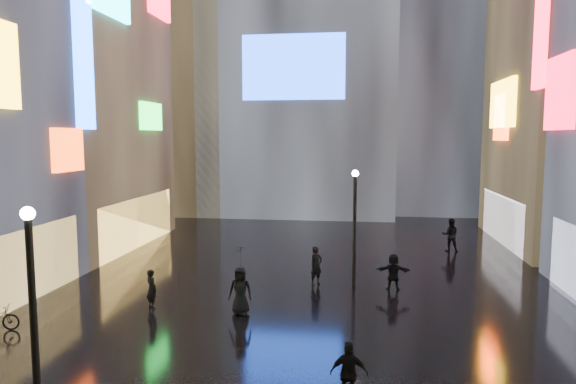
# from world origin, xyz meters

# --- Properties ---
(ground) EXTENTS (140.00, 140.00, 0.00)m
(ground) POSITION_xyz_m (0.00, 20.00, 0.00)
(ground) COLOR black
(ground) RESTS_ON ground
(building_left_far) EXTENTS (10.28, 12.00, 22.00)m
(building_left_far) POSITION_xyz_m (-15.98, 26.00, 10.98)
(building_left_far) COLOR black
(building_left_far) RESTS_ON ground
(tower_flank_right) EXTENTS (12.00, 12.00, 34.00)m
(tower_flank_right) POSITION_xyz_m (9.00, 46.00, 17.00)
(tower_flank_right) COLOR black
(tower_flank_right) RESTS_ON ground
(tower_flank_left) EXTENTS (10.00, 10.00, 26.00)m
(tower_flank_left) POSITION_xyz_m (-14.00, 42.00, 13.00)
(tower_flank_left) COLOR black
(tower_flank_left) RESTS_ON ground
(lamp_near) EXTENTS (0.30, 0.30, 5.20)m
(lamp_near) POSITION_xyz_m (-4.80, 6.64, 2.94)
(lamp_near) COLOR black
(lamp_near) RESTS_ON ground
(lamp_far) EXTENTS (0.30, 0.30, 5.20)m
(lamp_far) POSITION_xyz_m (1.96, 19.43, 2.94)
(lamp_far) COLOR black
(lamp_far) RESTS_ON ground
(pedestrian_3) EXTENTS (0.95, 0.41, 1.61)m
(pedestrian_3) POSITION_xyz_m (1.93, 9.08, 0.81)
(pedestrian_3) COLOR black
(pedestrian_3) RESTS_ON ground
(pedestrian_4) EXTENTS (0.90, 0.60, 1.80)m
(pedestrian_4) POSITION_xyz_m (-2.23, 15.11, 0.90)
(pedestrian_4) COLOR black
(pedestrian_4) RESTS_ON ground
(pedestrian_5) EXTENTS (1.51, 0.53, 1.61)m
(pedestrian_5) POSITION_xyz_m (3.67, 18.98, 0.80)
(pedestrian_5) COLOR black
(pedestrian_5) RESTS_ON ground
(pedestrian_6) EXTENTS (0.75, 0.74, 1.74)m
(pedestrian_6) POSITION_xyz_m (0.28, 19.37, 0.87)
(pedestrian_6) COLOR black
(pedestrian_6) RESTS_ON ground
(pedestrian_7) EXTENTS (0.99, 0.80, 1.92)m
(pedestrian_7) POSITION_xyz_m (7.46, 27.20, 0.96)
(pedestrian_7) COLOR black
(pedestrian_7) RESTS_ON ground
(umbrella_2) EXTENTS (0.94, 0.92, 0.80)m
(umbrella_2) POSITION_xyz_m (-2.23, 15.11, 2.20)
(umbrella_2) COLOR black
(umbrella_2) RESTS_ON pedestrian_4
(pedestrian_8) EXTENTS (0.67, 0.64, 1.54)m
(pedestrian_8) POSITION_xyz_m (-5.81, 15.31, 0.77)
(pedestrian_8) COLOR black
(pedestrian_8) RESTS_ON ground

